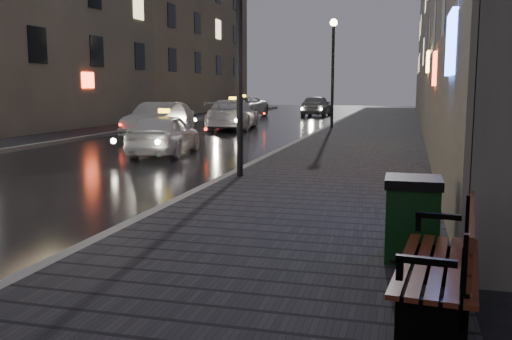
# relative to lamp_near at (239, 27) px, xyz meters

# --- Properties ---
(sidewalk) EXTENTS (4.60, 58.00, 0.15)m
(sidewalk) POSITION_rel_lamp_near_xyz_m (2.05, 15.00, -3.41)
(sidewalk) COLOR black
(sidewalk) RESTS_ON ground
(curb) EXTENTS (0.20, 58.00, 0.15)m
(curb) POSITION_rel_lamp_near_xyz_m (-0.35, 15.00, -3.41)
(curb) COLOR slate
(curb) RESTS_ON ground
(sidewalk_far) EXTENTS (2.40, 58.00, 0.15)m
(sidewalk_far) POSITION_rel_lamp_near_xyz_m (-10.55, 15.00, -3.41)
(sidewalk_far) COLOR black
(sidewalk_far) RESTS_ON ground
(curb_far) EXTENTS (0.20, 58.00, 0.15)m
(curb_far) POSITION_rel_lamp_near_xyz_m (-9.25, 15.00, -3.41)
(curb_far) COLOR slate
(curb_far) RESTS_ON ground
(building_near) EXTENTS (1.80, 50.00, 13.00)m
(building_near) POSITION_rel_lamp_near_xyz_m (5.25, 19.00, 3.01)
(building_near) COLOR #605B54
(building_near) RESTS_ON ground
(building_far_c) EXTENTS (6.00, 22.00, 11.00)m
(building_far_c) POSITION_rel_lamp_near_xyz_m (-15.35, 33.00, 2.01)
(building_far_c) COLOR #6B6051
(building_far_c) RESTS_ON ground
(lamp_near) EXTENTS (0.36, 0.36, 5.28)m
(lamp_near) POSITION_rel_lamp_near_xyz_m (0.00, 0.00, 0.00)
(lamp_near) COLOR black
(lamp_near) RESTS_ON sidewalk
(lamp_far) EXTENTS (0.36, 0.36, 5.28)m
(lamp_far) POSITION_rel_lamp_near_xyz_m (0.00, 16.00, 0.00)
(lamp_far) COLOR black
(lamp_far) RESTS_ON sidewalk
(bench) EXTENTS (0.86, 1.99, 0.99)m
(bench) POSITION_rel_lamp_near_xyz_m (4.08, -7.22, -2.84)
(bench) COLOR black
(bench) RESTS_ON sidewalk
(trash_bin) EXTENTS (0.66, 0.66, 0.99)m
(trash_bin) POSITION_rel_lamp_near_xyz_m (3.78, -5.56, -2.84)
(trash_bin) COLOR black
(trash_bin) RESTS_ON sidewalk
(taxi_near) EXTENTS (2.07, 4.11, 1.34)m
(taxi_near) POSITION_rel_lamp_near_xyz_m (-3.87, 4.50, -2.82)
(taxi_near) COLOR white
(taxi_near) RESTS_ON ground
(car_left_mid) EXTENTS (1.73, 4.62, 1.51)m
(car_left_mid) POSITION_rel_lamp_near_xyz_m (-6.61, 10.07, -2.74)
(car_left_mid) COLOR #A2A2AA
(car_left_mid) RESTS_ON ground
(taxi_mid) EXTENTS (2.74, 5.45, 1.52)m
(taxi_mid) POSITION_rel_lamp_near_xyz_m (-5.05, 15.64, -2.73)
(taxi_mid) COLOR white
(taxi_mid) RESTS_ON ground
(taxi_far) EXTENTS (2.86, 5.39, 1.44)m
(taxi_far) POSITION_rel_lamp_near_xyz_m (-7.98, 27.66, -2.77)
(taxi_far) COLOR silver
(taxi_far) RESTS_ON ground
(car_far) EXTENTS (1.90, 4.56, 1.55)m
(car_far) POSITION_rel_lamp_near_xyz_m (-2.87, 29.33, -2.72)
(car_far) COLOR gray
(car_far) RESTS_ON ground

